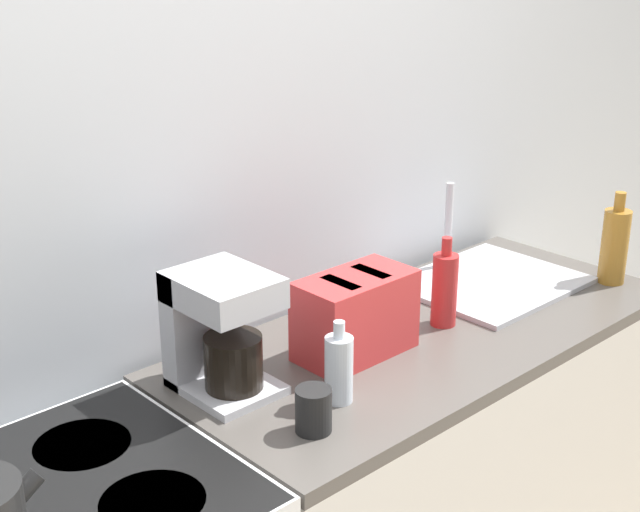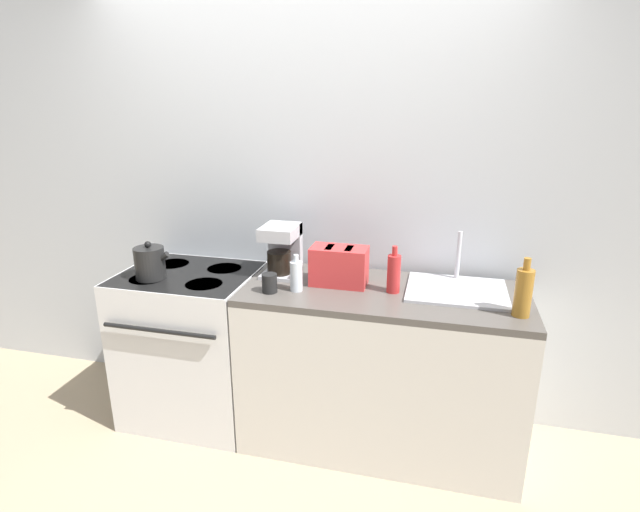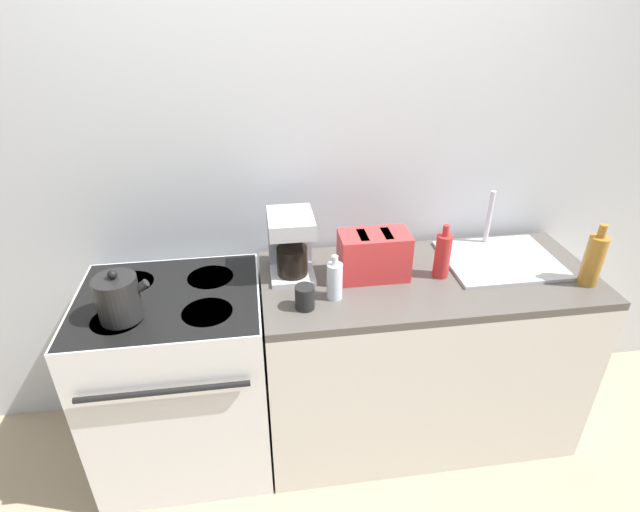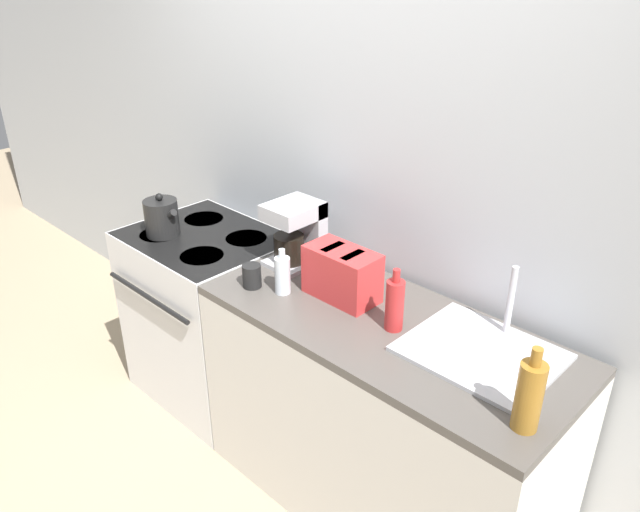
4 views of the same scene
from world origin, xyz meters
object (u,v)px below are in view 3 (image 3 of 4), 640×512
at_px(bottle_clear, 335,280).
at_px(cup_black, 305,297).
at_px(coffee_maker, 291,241).
at_px(kettle, 118,298).
at_px(toaster, 374,255).
at_px(bottle_amber, 593,260).
at_px(stove, 182,378).
at_px(bottle_red, 443,255).

distance_m(bottle_clear, cup_black, 0.14).
bearing_deg(cup_black, coffee_maker, 95.26).
bearing_deg(bottle_clear, kettle, -178.55).
xyz_separation_m(toaster, coffee_maker, (-0.35, 0.09, 0.05)).
distance_m(bottle_clear, bottle_amber, 1.10).
bearing_deg(toaster, cup_black, -148.55).
distance_m(stove, bottle_red, 1.30).
bearing_deg(kettle, cup_black, -2.76).
bearing_deg(bottle_red, coffee_maker, 168.34).
height_order(stove, bottle_amber, bottle_amber).
bearing_deg(coffee_maker, cup_black, -84.74).
height_order(stove, bottle_red, bottle_red).
xyz_separation_m(coffee_maker, bottle_amber, (1.25, -0.28, -0.03)).
xyz_separation_m(bottle_clear, bottle_amber, (1.10, -0.05, 0.04)).
distance_m(coffee_maker, bottle_red, 0.66).
bearing_deg(bottle_amber, toaster, 168.04).
relative_size(stove, kettle, 4.27).
distance_m(stove, coffee_maker, 0.81).
height_order(kettle, bottle_clear, kettle).
bearing_deg(stove, coffee_maker, 14.08).
distance_m(kettle, toaster, 1.05).
distance_m(toaster, bottle_red, 0.30).
xyz_separation_m(toaster, cup_black, (-0.32, -0.20, -0.05)).
height_order(stove, coffee_maker, coffee_maker).
bearing_deg(stove, bottle_red, -0.00).
bearing_deg(bottle_red, bottle_amber, -13.96).
bearing_deg(kettle, stove, 39.38).
distance_m(stove, cup_black, 0.76).
height_order(bottle_clear, cup_black, bottle_clear).
distance_m(kettle, bottle_clear, 0.84).
height_order(kettle, cup_black, kettle).
bearing_deg(bottle_clear, coffee_maker, 123.33).
xyz_separation_m(stove, bottle_red, (1.18, -0.00, 0.55)).
distance_m(stove, kettle, 0.57).
bearing_deg(cup_black, toaster, 31.45).
bearing_deg(bottle_clear, toaster, 36.13).
bearing_deg(stove, bottle_amber, -4.82).
xyz_separation_m(toaster, bottle_clear, (-0.20, -0.14, -0.02)).
bearing_deg(toaster, bottle_clear, -143.87).
distance_m(toaster, bottle_amber, 0.92).
relative_size(bottle_red, cup_black, 2.51).
relative_size(stove, cup_black, 9.29).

